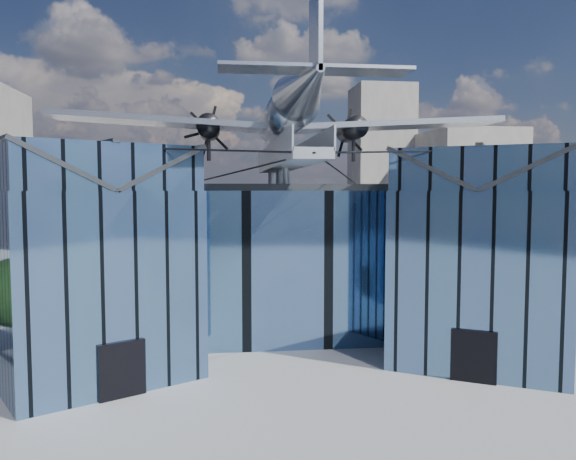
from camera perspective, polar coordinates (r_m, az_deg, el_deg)
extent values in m
plane|color=gray|center=(32.14, 0.45, -13.17)|extent=(120.00, 120.00, 0.00)
cube|color=#4E739F|center=(39.92, -1.23, -2.79)|extent=(28.00, 14.00, 9.50)
cube|color=#212428|center=(39.63, -1.24, 4.33)|extent=(28.00, 14.00, 0.40)
cube|color=#4E739F|center=(30.52, -19.32, -5.17)|extent=(11.79, 11.43, 9.50)
cube|color=#4E739F|center=(30.16, -19.58, 5.87)|extent=(11.56, 11.20, 2.20)
cube|color=#212428|center=(29.56, -23.77, 5.80)|extent=(7.98, 9.23, 2.40)
cube|color=#212428|center=(30.91, -15.58, 5.91)|extent=(7.98, 9.23, 2.40)
cube|color=#212428|center=(30.22, -19.64, 8.05)|extent=(4.30, 7.10, 0.18)
cube|color=black|center=(27.57, -16.51, -13.47)|extent=(2.03, 1.32, 2.60)
cube|color=black|center=(32.15, -11.63, -4.56)|extent=(0.34, 0.34, 9.50)
cube|color=#4E739F|center=(33.15, 19.05, -4.44)|extent=(11.79, 11.43, 9.50)
cube|color=#4E739F|center=(32.82, 19.29, 5.72)|extent=(11.56, 11.20, 2.20)
cube|color=#212428|center=(33.04, 15.38, 5.79)|extent=(7.98, 9.23, 2.40)
cube|color=#212428|center=(32.75, 23.24, 5.62)|extent=(7.98, 9.23, 2.40)
cube|color=#212428|center=(32.87, 19.34, 7.72)|extent=(4.30, 7.10, 0.18)
cube|color=black|center=(29.92, 18.34, -12.10)|extent=(2.03, 1.32, 2.60)
cube|color=black|center=(33.74, 11.39, -4.15)|extent=(0.34, 0.34, 9.50)
cube|color=gray|center=(34.20, -0.31, 6.71)|extent=(1.80, 21.00, 0.50)
cube|color=gray|center=(34.14, -1.82, 7.81)|extent=(0.08, 21.00, 1.10)
cube|color=gray|center=(34.35, 1.20, 7.79)|extent=(0.08, 21.00, 1.10)
cylinder|color=gray|center=(43.62, -1.77, 5.26)|extent=(0.44, 0.44, 1.35)
cylinder|color=gray|center=(37.65, -0.93, 5.44)|extent=(0.44, 0.44, 1.35)
cylinder|color=gray|center=(33.68, -0.21, 5.60)|extent=(0.44, 0.44, 1.35)
cylinder|color=gray|center=(34.75, -0.41, 8.24)|extent=(0.70, 0.70, 1.40)
cylinder|color=black|center=(26.52, -9.82, 8.05)|extent=(10.55, 6.08, 0.69)
cylinder|color=black|center=(28.06, 12.34, 7.80)|extent=(10.55, 6.08, 0.69)
cylinder|color=black|center=(31.96, -5.26, 5.89)|extent=(6.09, 17.04, 1.19)
cylinder|color=black|center=(32.70, 5.36, 5.85)|extent=(6.09, 17.04, 1.19)
cylinder|color=#ACB2B9|center=(34.94, -0.41, 11.43)|extent=(2.50, 11.00, 2.50)
sphere|color=#ACB2B9|center=(40.37, -1.32, 10.44)|extent=(2.50, 2.50, 2.50)
cube|color=black|center=(39.47, -1.17, 11.59)|extent=(1.60, 1.40, 0.50)
cone|color=#ACB2B9|center=(26.17, 1.93, 14.57)|extent=(2.50, 7.00, 2.50)
cube|color=#ACB2B9|center=(24.31, 2.83, 19.25)|extent=(0.18, 2.40, 3.40)
cube|color=#ACB2B9|center=(24.08, 2.78, 15.97)|extent=(8.00, 1.80, 0.14)
cube|color=#ACB2B9|center=(35.80, -12.00, 10.68)|extent=(14.00, 3.20, 1.08)
cylinder|color=black|center=(36.24, -8.07, 10.25)|extent=(1.44, 3.20, 1.44)
cone|color=black|center=(38.03, -8.02, 9.96)|extent=(0.70, 0.70, 0.70)
cube|color=black|center=(38.18, -8.01, 9.94)|extent=(1.05, 0.06, 3.33)
cube|color=black|center=(38.18, -8.01, 9.94)|extent=(2.53, 0.06, 2.53)
cube|color=black|center=(38.18, -8.01, 9.94)|extent=(3.33, 0.06, 1.05)
cylinder|color=black|center=(35.54, -8.06, 8.39)|extent=(0.24, 0.24, 1.75)
cube|color=#ACB2B9|center=(37.32, 10.33, 10.43)|extent=(14.00, 3.20, 1.08)
cylinder|color=black|center=(37.24, 6.46, 10.10)|extent=(1.44, 3.20, 1.44)
cone|color=black|center=(38.99, 5.84, 9.83)|extent=(0.70, 0.70, 0.70)
cube|color=black|center=(39.13, 5.79, 9.81)|extent=(1.05, 0.06, 3.33)
cube|color=black|center=(39.13, 5.79, 9.81)|extent=(2.53, 0.06, 2.53)
cube|color=black|center=(39.13, 5.79, 9.81)|extent=(3.33, 0.06, 1.05)
cylinder|color=black|center=(36.55, 6.67, 8.28)|extent=(0.24, 0.24, 1.75)
cube|color=gray|center=(86.29, 17.68, 3.55)|extent=(12.00, 14.00, 18.00)
cube|color=gray|center=(86.95, -17.63, 2.24)|extent=(14.00, 10.00, 14.00)
cube|color=gray|center=(92.23, 9.42, 6.20)|extent=(9.00, 9.00, 26.00)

